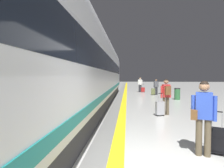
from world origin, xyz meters
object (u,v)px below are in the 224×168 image
at_px(rolling_suitcase_foreground, 216,140).
at_px(suitcase_near, 160,108).
at_px(passenger_mid, 156,86).
at_px(passenger_far, 140,83).
at_px(high_speed_train, 78,63).
at_px(traveller_foreground, 203,113).
at_px(waste_bin, 177,94).
at_px(passenger_near, 166,94).
at_px(suitcase_far, 143,90).
at_px(suitcase_mid, 153,92).

distance_m(rolling_suitcase_foreground, suitcase_near, 4.33).
height_order(passenger_mid, passenger_far, passenger_far).
relative_size(high_speed_train, traveller_foreground, 17.01).
distance_m(high_speed_train, traveller_foreground, 6.53).
bearing_deg(waste_bin, suitcase_near, -110.90).
bearing_deg(passenger_near, passenger_far, 91.63).
bearing_deg(passenger_mid, waste_bin, -74.19).
bearing_deg(rolling_suitcase_foreground, traveller_foreground, -162.84).
xyz_separation_m(high_speed_train, passenger_mid, (5.26, 9.67, -1.59)).
distance_m(passenger_near, suitcase_near, 0.76).
relative_size(passenger_near, waste_bin, 1.89).
height_order(traveller_foreground, rolling_suitcase_foreground, traveller_foreground).
relative_size(high_speed_train, passenger_far, 17.03).
distance_m(high_speed_train, passenger_mid, 11.12).
xyz_separation_m(high_speed_train, rolling_suitcase_foreground, (4.54, -4.68, -2.16)).
bearing_deg(passenger_near, suitcase_far, 90.22).
bearing_deg(suitcase_near, waste_bin, 69.10).
bearing_deg(suitcase_mid, suitcase_near, -95.83).
relative_size(rolling_suitcase_foreground, suitcase_near, 0.95).
bearing_deg(high_speed_train, passenger_near, -2.33).
distance_m(traveller_foreground, passenger_near, 4.62).
distance_m(suitcase_near, passenger_mid, 10.16).
height_order(traveller_foreground, suitcase_far, traveller_foreground).
bearing_deg(high_speed_train, waste_bin, 42.84).
relative_size(traveller_foreground, waste_bin, 1.91).
height_order(high_speed_train, waste_bin, high_speed_train).
height_order(high_speed_train, passenger_far, high_speed_train).
bearing_deg(passenger_mid, passenger_far, 113.89).
height_order(rolling_suitcase_foreground, passenger_near, passenger_near).
relative_size(suitcase_mid, passenger_far, 0.37).
relative_size(rolling_suitcase_foreground, waste_bin, 1.12).
distance_m(traveller_foreground, suitcase_near, 4.45).
xyz_separation_m(traveller_foreground, waste_bin, (2.16, 10.67, -0.55)).
bearing_deg(rolling_suitcase_foreground, passenger_near, 93.43).
relative_size(rolling_suitcase_foreground, passenger_mid, 0.64).
xyz_separation_m(rolling_suitcase_foreground, suitcase_mid, (0.40, 14.06, 0.01)).
xyz_separation_m(passenger_near, suitcase_near, (-0.33, -0.22, -0.65)).
relative_size(rolling_suitcase_foreground, suitcase_mid, 1.58).
relative_size(suitcase_near, suitcase_mid, 1.65).
bearing_deg(passenger_mid, suitcase_far, 110.17).
distance_m(high_speed_train, waste_bin, 8.88).
height_order(rolling_suitcase_foreground, waste_bin, rolling_suitcase_foreground).
relative_size(passenger_mid, suitcase_far, 1.66).
distance_m(passenger_mid, passenger_far, 3.36).
height_order(passenger_near, suitcase_near, passenger_near).
bearing_deg(traveller_foreground, waste_bin, 78.55).
bearing_deg(passenger_far, waste_bin, -70.48).
bearing_deg(waste_bin, passenger_mid, 105.81).
bearing_deg(traveller_foreground, passenger_near, 88.83).
bearing_deg(traveller_foreground, passenger_far, 90.89).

